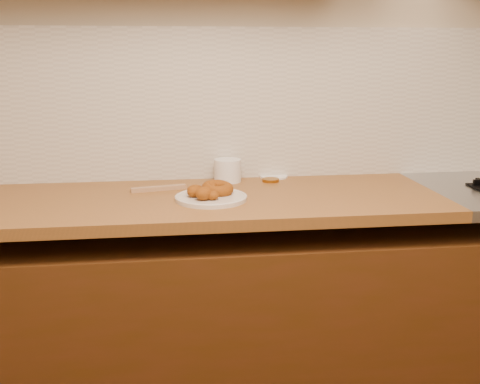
% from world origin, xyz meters
% --- Properties ---
extents(wall_back, '(4.00, 0.02, 2.70)m').
position_xyz_m(wall_back, '(0.00, 2.00, 1.35)').
color(wall_back, '#C7B796').
rests_on(wall_back, ground).
extents(base_cabinet, '(3.60, 0.60, 0.77)m').
position_xyz_m(base_cabinet, '(0.00, 1.69, 0.39)').
color(base_cabinet, '#4A230F').
rests_on(base_cabinet, floor).
extents(butcher_block, '(2.30, 0.62, 0.04)m').
position_xyz_m(butcher_block, '(-0.65, 1.69, 0.88)').
color(butcher_block, brown).
rests_on(butcher_block, base_cabinet).
extents(backsplash, '(3.60, 0.02, 0.60)m').
position_xyz_m(backsplash, '(0.00, 1.99, 1.20)').
color(backsplash, beige).
rests_on(backsplash, wall_back).
extents(donut_plate, '(0.25, 0.25, 0.01)m').
position_xyz_m(donut_plate, '(-0.34, 1.64, 0.91)').
color(donut_plate, beige).
rests_on(donut_plate, butcher_block).
extents(ring_donut, '(0.16, 0.16, 0.05)m').
position_xyz_m(ring_donut, '(-0.31, 1.67, 0.93)').
color(ring_donut, '#8C440B').
rests_on(ring_donut, donut_plate).
extents(fried_dough_chunks, '(0.13, 0.18, 0.05)m').
position_xyz_m(fried_dough_chunks, '(-0.36, 1.63, 0.93)').
color(fried_dough_chunks, '#8C440B').
rests_on(fried_dough_chunks, donut_plate).
extents(plastic_tub, '(0.13, 0.13, 0.09)m').
position_xyz_m(plastic_tub, '(-0.25, 1.92, 0.95)').
color(plastic_tub, white).
rests_on(plastic_tub, butcher_block).
extents(tub_lid, '(0.12, 0.12, 0.01)m').
position_xyz_m(tub_lid, '(-0.05, 1.97, 0.90)').
color(tub_lid, white).
rests_on(tub_lid, butcher_block).
extents(brass_jar_lid, '(0.08, 0.08, 0.01)m').
position_xyz_m(brass_jar_lid, '(-0.08, 1.89, 0.91)').
color(brass_jar_lid, '#9D641A').
rests_on(brass_jar_lid, butcher_block).
extents(wooden_utensil, '(0.21, 0.07, 0.02)m').
position_xyz_m(wooden_utensil, '(-0.52, 1.80, 0.91)').
color(wooden_utensil, '#A07853').
rests_on(wooden_utensil, butcher_block).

